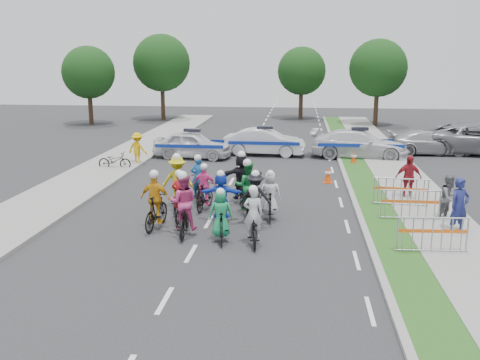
# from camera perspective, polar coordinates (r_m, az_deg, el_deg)

# --- Properties ---
(ground) EXTENTS (90.00, 90.00, 0.00)m
(ground) POSITION_cam_1_polar(r_m,az_deg,el_deg) (15.30, -5.25, -7.83)
(ground) COLOR #28282B
(ground) RESTS_ON ground
(curb_right) EXTENTS (0.20, 60.00, 0.12)m
(curb_right) POSITION_cam_1_polar(r_m,az_deg,el_deg) (19.85, 12.36, -2.99)
(curb_right) COLOR gray
(curb_right) RESTS_ON ground
(grass_strip) EXTENTS (1.20, 60.00, 0.11)m
(grass_strip) POSITION_cam_1_polar(r_m,az_deg,el_deg) (19.94, 14.36, -3.04)
(grass_strip) COLOR #284D18
(grass_strip) RESTS_ON ground
(sidewalk_right) EXTENTS (2.40, 60.00, 0.13)m
(sidewalk_right) POSITION_cam_1_polar(r_m,az_deg,el_deg) (20.27, 19.41, -3.09)
(sidewalk_right) COLOR gray
(sidewalk_right) RESTS_ON ground
(sidewalk_left) EXTENTS (3.00, 60.00, 0.13)m
(sidewalk_left) POSITION_cam_1_polar(r_m,az_deg,el_deg) (21.89, -19.45, -1.93)
(sidewalk_left) COLOR gray
(sidewalk_left) RESTS_ON ground
(rider_0) EXTENTS (0.86, 1.84, 1.81)m
(rider_0) POSITION_cam_1_polar(r_m,az_deg,el_deg) (15.82, 1.42, -4.76)
(rider_0) COLOR black
(rider_0) RESTS_ON ground
(rider_1) EXTENTS (0.77, 1.65, 1.68)m
(rider_1) POSITION_cam_1_polar(r_m,az_deg,el_deg) (16.03, -2.04, -4.30)
(rider_1) COLOR black
(rider_1) RESTS_ON ground
(rider_2) EXTENTS (0.91, 2.06, 2.05)m
(rider_2) POSITION_cam_1_polar(r_m,az_deg,el_deg) (16.71, -6.02, -3.31)
(rider_2) COLOR black
(rider_2) RESTS_ON ground
(rider_3) EXTENTS (1.03, 1.91, 1.96)m
(rider_3) POSITION_cam_1_polar(r_m,az_deg,el_deg) (17.38, -8.96, -2.76)
(rider_3) COLOR black
(rider_3) RESTS_ON ground
(rider_4) EXTENTS (1.07, 1.87, 1.88)m
(rider_4) POSITION_cam_1_polar(r_m,az_deg,el_deg) (17.51, 1.65, -2.56)
(rider_4) COLOR black
(rider_4) RESTS_ON ground
(rider_5) EXTENTS (1.44, 1.72, 1.80)m
(rider_5) POSITION_cam_1_polar(r_m,az_deg,el_deg) (17.85, -2.03, -2.16)
(rider_5) COLOR black
(rider_5) RESTS_ON ground
(rider_6) EXTENTS (0.65, 1.74, 1.76)m
(rider_6) POSITION_cam_1_polar(r_m,az_deg,el_deg) (18.24, -6.39, -2.47)
(rider_6) COLOR black
(rider_6) RESTS_ON ground
(rider_7) EXTENTS (0.75, 1.68, 1.74)m
(rider_7) POSITION_cam_1_polar(r_m,az_deg,el_deg) (18.18, 3.23, -2.14)
(rider_7) COLOR black
(rider_7) RESTS_ON ground
(rider_8) EXTENTS (0.89, 2.01, 1.99)m
(rider_8) POSITION_cam_1_polar(r_m,az_deg,el_deg) (18.77, 0.78, -1.46)
(rider_8) COLOR black
(rider_8) RESTS_ON ground
(rider_9) EXTENTS (0.92, 1.71, 1.73)m
(rider_9) POSITION_cam_1_polar(r_m,az_deg,el_deg) (19.33, -3.78, -1.26)
(rider_9) COLOR black
(rider_9) RESTS_ON ground
(rider_10) EXTENTS (1.18, 2.06, 2.05)m
(rider_10) POSITION_cam_1_polar(r_m,az_deg,el_deg) (19.63, -6.64, -0.74)
(rider_10) COLOR black
(rider_10) RESTS_ON ground
(rider_11) EXTENTS (1.67, 1.99, 2.02)m
(rider_11) POSITION_cam_1_polar(r_m,az_deg,el_deg) (20.16, 0.19, -0.14)
(rider_11) COLOR black
(rider_11) RESTS_ON ground
(rider_12) EXTENTS (0.83, 1.87, 1.85)m
(rider_12) POSITION_cam_1_polar(r_m,az_deg,el_deg) (20.46, -4.43, -0.64)
(rider_12) COLOR black
(rider_12) RESTS_ON ground
(police_car_0) EXTENTS (4.44, 2.21, 1.45)m
(police_car_0) POSITION_cam_1_polar(r_m,az_deg,el_deg) (29.35, -5.09, 3.75)
(police_car_0) COLOR silver
(police_car_0) RESTS_ON ground
(police_car_1) EXTENTS (4.62, 1.92, 1.49)m
(police_car_1) POSITION_cam_1_polar(r_m,az_deg,el_deg) (30.18, 2.65, 4.07)
(police_car_1) COLOR silver
(police_car_1) RESTS_ON ground
(police_car_2) EXTENTS (5.48, 2.74, 1.53)m
(police_car_2) POSITION_cam_1_polar(r_m,az_deg,el_deg) (29.96, 12.59, 3.75)
(police_car_2) COLOR silver
(police_car_2) RESTS_ON ground
(civilian_sedan) EXTENTS (4.69, 2.17, 1.33)m
(civilian_sedan) POSITION_cam_1_polar(r_m,az_deg,el_deg) (32.25, 19.51, 3.78)
(civilian_sedan) COLOR #A6A6AA
(civilian_sedan) RESTS_ON ground
(civilian_suv) EXTENTS (6.45, 3.56, 1.71)m
(civilian_suv) POSITION_cam_1_polar(r_m,az_deg,el_deg) (33.28, 23.93, 4.00)
(civilian_suv) COLOR slate
(civilian_suv) RESTS_ON ground
(spectator_0) EXTENTS (0.78, 0.66, 1.81)m
(spectator_0) POSITION_cam_1_polar(r_m,az_deg,el_deg) (17.89, 22.35, -2.63)
(spectator_0) COLOR navy
(spectator_0) RESTS_ON ground
(spectator_1) EXTENTS (1.00, 0.97, 1.63)m
(spectator_1) POSITION_cam_1_polar(r_m,az_deg,el_deg) (19.21, 21.42, -1.81)
(spectator_1) COLOR slate
(spectator_1) RESTS_ON ground
(spectator_2) EXTENTS (1.08, 0.57, 1.76)m
(spectator_2) POSITION_cam_1_polar(r_m,az_deg,el_deg) (21.57, 17.52, 0.23)
(spectator_2) COLOR maroon
(spectator_2) RESTS_ON ground
(marshal_hiviz) EXTENTS (1.20, 0.90, 1.65)m
(marshal_hiviz) POSITION_cam_1_polar(r_m,az_deg,el_deg) (27.97, -10.87, 3.31)
(marshal_hiviz) COLOR #E0AD0B
(marshal_hiviz) RESTS_ON ground
(barrier_0) EXTENTS (2.03, 0.63, 1.12)m
(barrier_0) POSITION_cam_1_polar(r_m,az_deg,el_deg) (15.84, 19.80, -5.69)
(barrier_0) COLOR #A5A8AD
(barrier_0) RESTS_ON ground
(barrier_1) EXTENTS (2.00, 0.52, 1.12)m
(barrier_1) POSITION_cam_1_polar(r_m,az_deg,el_deg) (18.75, 17.69, -2.67)
(barrier_1) COLOR #A5A8AD
(barrier_1) RESTS_ON ground
(barrier_2) EXTENTS (2.04, 0.71, 1.12)m
(barrier_2) POSITION_cam_1_polar(r_m,az_deg,el_deg) (20.42, 16.76, -1.34)
(barrier_2) COLOR #A5A8AD
(barrier_2) RESTS_ON ground
(cone_0) EXTENTS (0.40, 0.40, 0.70)m
(cone_0) POSITION_cam_1_polar(r_m,az_deg,el_deg) (23.82, 9.37, 0.51)
(cone_0) COLOR #F24C0C
(cone_0) RESTS_ON ground
(cone_1) EXTENTS (0.40, 0.40, 0.70)m
(cone_1) POSITION_cam_1_polar(r_m,az_deg,el_deg) (28.05, 12.03, 2.28)
(cone_1) COLOR #F24C0C
(cone_1) RESTS_ON ground
(parked_bike) EXTENTS (1.64, 0.60, 0.86)m
(parked_bike) POSITION_cam_1_polar(r_m,az_deg,el_deg) (27.06, -13.23, 2.03)
(parked_bike) COLOR black
(parked_bike) RESTS_ON ground
(tree_0) EXTENTS (4.20, 4.20, 6.30)m
(tree_0) POSITION_cam_1_polar(r_m,az_deg,el_deg) (45.30, -15.87, 10.97)
(tree_0) COLOR #382619
(tree_0) RESTS_ON ground
(tree_1) EXTENTS (4.55, 4.55, 6.82)m
(tree_1) POSITION_cam_1_polar(r_m,az_deg,el_deg) (44.41, 14.52, 11.47)
(tree_1) COLOR #382619
(tree_1) RESTS_ON ground
(tree_3) EXTENTS (4.90, 4.90, 7.35)m
(tree_3) POSITION_cam_1_polar(r_m,az_deg,el_deg) (47.52, -8.36, 12.24)
(tree_3) COLOR #382619
(tree_3) RESTS_ON ground
(tree_4) EXTENTS (4.20, 4.20, 6.30)m
(tree_4) POSITION_cam_1_polar(r_m,az_deg,el_deg) (48.00, 6.59, 11.46)
(tree_4) COLOR #382619
(tree_4) RESTS_ON ground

